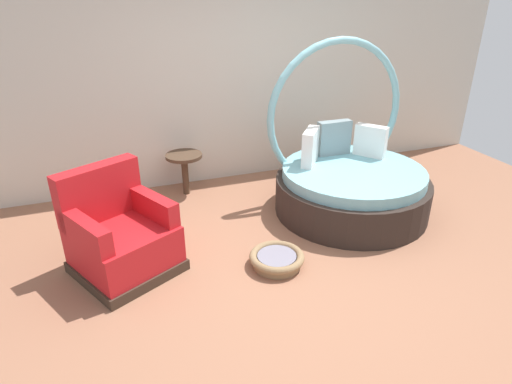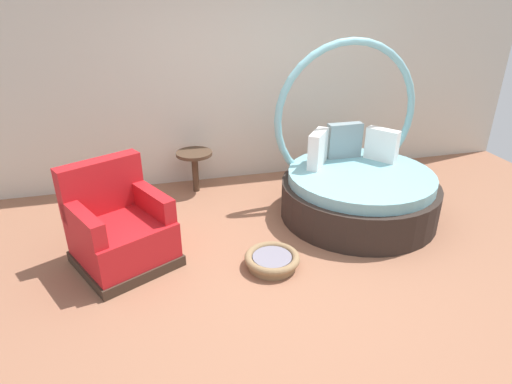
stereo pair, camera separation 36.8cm
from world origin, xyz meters
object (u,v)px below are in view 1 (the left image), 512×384
(round_daybed, at_px, (349,179))
(side_table, at_px, (184,162))
(pet_basket, at_px, (277,259))
(red_armchair, at_px, (120,237))

(round_daybed, bearing_deg, side_table, 148.41)
(pet_basket, height_order, side_table, side_table)
(pet_basket, bearing_deg, red_armchair, 161.63)
(side_table, bearing_deg, red_armchair, -121.97)
(round_daybed, distance_m, side_table, 1.96)
(round_daybed, relative_size, pet_basket, 3.66)
(red_armchair, distance_m, pet_basket, 1.42)
(red_armchair, bearing_deg, round_daybed, 7.87)
(pet_basket, relative_size, side_table, 0.98)
(round_daybed, bearing_deg, pet_basket, -146.74)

